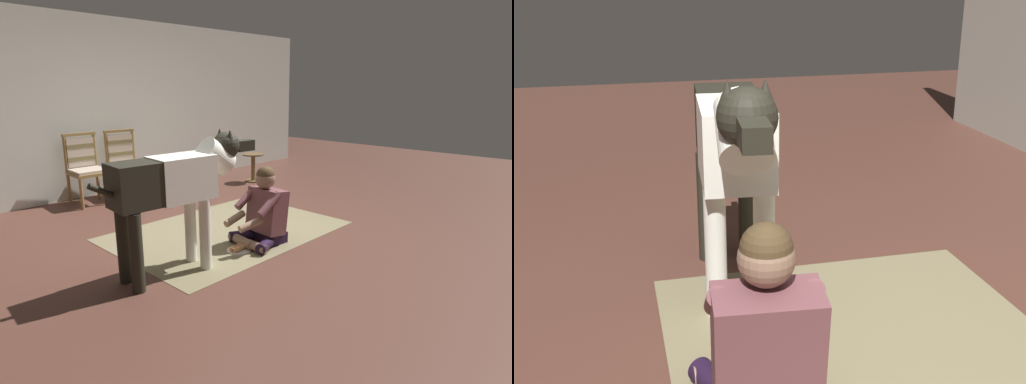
# 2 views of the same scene
# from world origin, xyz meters

# --- Properties ---
(ground_plane) EXTENTS (15.20, 15.20, 0.00)m
(ground_plane) POSITION_xyz_m (0.00, 0.00, 0.00)
(ground_plane) COLOR #4F2F25
(back_wall) EXTENTS (8.78, 0.10, 2.60)m
(back_wall) POSITION_xyz_m (0.00, 2.91, 1.30)
(back_wall) COLOR beige
(back_wall) RESTS_ON ground
(area_rug) EXTENTS (2.50, 1.78, 0.01)m
(area_rug) POSITION_xyz_m (0.02, 0.20, 0.00)
(area_rug) COLOR #776D4D
(area_rug) RESTS_ON ground
(dining_chair_left_of_pair) EXTENTS (0.48, 0.48, 0.98)m
(dining_chair_left_of_pair) POSITION_xyz_m (-0.51, 2.53, 0.54)
(dining_chair_left_of_pair) COLOR olive
(dining_chair_left_of_pair) RESTS_ON ground
(dining_chair_right_of_pair) EXTENTS (0.51, 0.51, 0.98)m
(dining_chair_right_of_pair) POSITION_xyz_m (0.08, 2.53, 0.54)
(dining_chair_right_of_pair) COLOR olive
(dining_chair_right_of_pair) RESTS_ON ground
(person_sitting_on_floor) EXTENTS (0.64, 0.58, 0.82)m
(person_sitting_on_floor) POSITION_xyz_m (0.02, -0.35, 0.34)
(person_sitting_on_floor) COLOR black
(person_sitting_on_floor) RESTS_ON ground
(large_dog) EXTENTS (1.61, 0.41, 1.24)m
(large_dog) POSITION_xyz_m (-0.99, -0.27, 0.81)
(large_dog) COLOR white
(large_dog) RESTS_ON ground
(hot_dog_on_plate) EXTENTS (0.25, 0.25, 0.06)m
(hot_dog_on_plate) POSITION_xyz_m (-0.31, -0.32, 0.03)
(hot_dog_on_plate) COLOR silver
(hot_dog_on_plate) RESTS_ON ground
(round_side_table) EXTENTS (0.36, 0.36, 0.48)m
(round_side_table) POSITION_xyz_m (2.07, 1.75, 0.29)
(round_side_table) COLOR brown
(round_side_table) RESTS_ON ground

